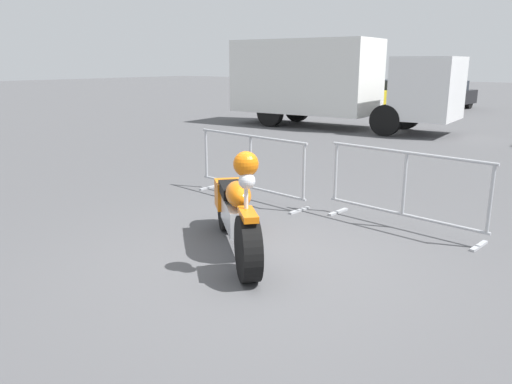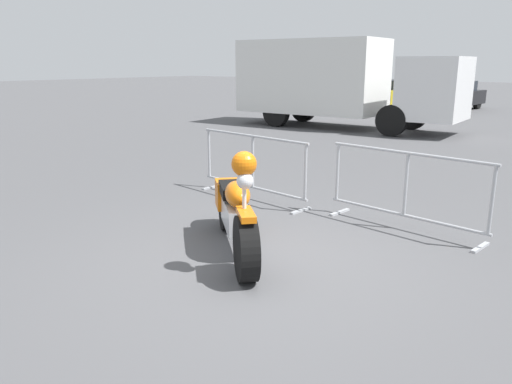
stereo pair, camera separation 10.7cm
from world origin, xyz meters
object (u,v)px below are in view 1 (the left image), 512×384
at_px(crowd_barrier_near, 251,166).
at_px(pedestrian, 396,94).
at_px(parked_car_tan, 338,91).
at_px(parked_car_black, 445,95).
at_px(parked_car_yellow, 388,93).
at_px(crowd_barrier_far, 404,189).
at_px(motorcycle, 236,210).
at_px(box_truck, 328,80).

height_order(crowd_barrier_near, pedestrian, pedestrian).
xyz_separation_m(parked_car_tan, parked_car_black, (5.68, 0.10, -0.04)).
bearing_deg(pedestrian, parked_car_yellow, 118.11).
bearing_deg(crowd_barrier_far, parked_car_yellow, 112.53).
distance_m(motorcycle, parked_car_yellow, 21.54).
bearing_deg(parked_car_yellow, motorcycle, -156.80).
bearing_deg(parked_car_yellow, parked_car_black, -82.25).
height_order(crowd_barrier_near, parked_car_tan, parked_car_tan).
bearing_deg(crowd_barrier_near, parked_car_yellow, 105.41).
distance_m(crowd_barrier_near, pedestrian, 14.80).
distance_m(crowd_barrier_near, parked_car_tan, 20.19).
xyz_separation_m(parked_car_black, pedestrian, (-0.87, -4.19, 0.23)).
xyz_separation_m(motorcycle, parked_car_tan, (-9.25, 20.56, 0.22)).
xyz_separation_m(crowd_barrier_far, box_truck, (-6.18, 9.25, 1.08)).
height_order(crowd_barrier_far, parked_car_black, parked_car_black).
distance_m(crowd_barrier_near, parked_car_black, 18.79).
xyz_separation_m(box_truck, parked_car_tan, (-4.36, 9.30, -0.90)).
bearing_deg(parked_car_black, crowd_barrier_far, -159.50).
height_order(parked_car_black, pedestrian, pedestrian).
bearing_deg(parked_car_tan, motorcycle, -149.88).
distance_m(motorcycle, crowd_barrier_far, 2.39).
relative_size(crowd_barrier_far, pedestrian, 1.37).
height_order(parked_car_tan, parked_car_black, parked_car_tan).
distance_m(crowd_barrier_far, box_truck, 11.18).
bearing_deg(parked_car_yellow, crowd_barrier_near, -158.69).
bearing_deg(pedestrian, box_truck, -92.49).
relative_size(motorcycle, parked_car_tan, 0.42).
bearing_deg(crowd_barrier_far, motorcycle, -122.77).
xyz_separation_m(motorcycle, pedestrian, (-4.44, 16.47, 0.41)).
distance_m(box_truck, parked_car_yellow, 9.48).
xyz_separation_m(crowd_barrier_far, parked_car_black, (-4.86, 18.65, 0.14)).
bearing_deg(parked_car_black, crowd_barrier_near, -167.14).
bearing_deg(box_truck, parked_car_black, 79.88).
bearing_deg(crowd_barrier_far, box_truck, 123.72).
distance_m(motorcycle, parked_car_tan, 22.54).
distance_m(motorcycle, pedestrian, 17.06).
bearing_deg(box_truck, crowd_barrier_far, -58.40).
relative_size(box_truck, parked_car_yellow, 1.86).
relative_size(crowd_barrier_near, parked_car_black, 0.55).
bearing_deg(parked_car_black, parked_car_tan, 96.93).
height_order(motorcycle, crowd_barrier_far, motorcycle).
distance_m(parked_car_tan, parked_car_yellow, 2.84).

